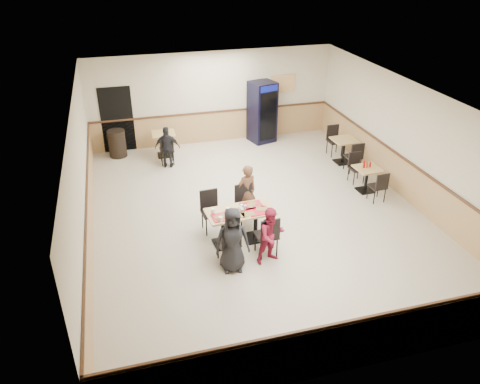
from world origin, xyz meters
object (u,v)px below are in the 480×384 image
object	(u,v)px
pepsi_cooler	(262,112)
diner_man_opposite	(247,192)
main_table	(240,221)
lone_diner	(167,147)
diner_woman_left	(232,240)
side_table_near	(367,176)
trash_bin	(117,144)
side_table_far	(344,147)
back_table	(164,141)
diner_woman_right	(271,235)

from	to	relation	value
pepsi_cooler	diner_man_opposite	bearing A→B (deg)	-126.91
main_table	lone_diner	size ratio (longest dim) A/B	1.21
diner_woman_left	lone_diner	xyz separation A→B (m)	(-0.60, 5.31, -0.08)
diner_woman_left	pepsi_cooler	xyz separation A→B (m)	(2.73, 6.57, 0.29)
side_table_near	trash_bin	bearing A→B (deg)	146.80
side_table_far	lone_diner	bearing A→B (deg)	167.89
main_table	diner_man_opposite	bearing A→B (deg)	62.10
diner_man_opposite	side_table_near	size ratio (longest dim) A/B	2.06
diner_woman_left	lone_diner	bearing A→B (deg)	102.68
diner_woman_left	diner_man_opposite	distance (m)	2.04
diner_man_opposite	side_table_near	bearing A→B (deg)	172.78
diner_woman_left	side_table_far	world-z (taller)	diner_woman_left
main_table	diner_woman_left	size ratio (longest dim) A/B	1.07
diner_man_opposite	pepsi_cooler	bearing A→B (deg)	-127.07
main_table	back_table	distance (m)	5.34
diner_woman_left	diner_woman_right	size ratio (longest dim) A/B	1.12
diner_woman_right	side_table_near	world-z (taller)	diner_woman_right
side_table_near	trash_bin	size ratio (longest dim) A/B	0.81
diner_woman_right	side_table_near	bearing A→B (deg)	19.77
diner_man_opposite	pepsi_cooler	xyz separation A→B (m)	(1.90, 4.70, 0.30)
side_table_far	pepsi_cooler	size ratio (longest dim) A/B	0.38
side_table_near	main_table	bearing A→B (deg)	-160.15
lone_diner	pepsi_cooler	distance (m)	3.58
lone_diner	back_table	distance (m)	0.87
back_table	trash_bin	size ratio (longest dim) A/B	0.89
lone_diner	side_table_near	bearing A→B (deg)	161.86
main_table	diner_woman_left	xyz separation A→B (m)	(-0.42, -0.93, 0.19)
diner_woman_left	lone_diner	distance (m)	5.35
back_table	pepsi_cooler	distance (m)	3.40
main_table	trash_bin	distance (m)	6.10
back_table	side_table_near	bearing A→B (deg)	-37.67
main_table	side_table_near	world-z (taller)	main_table
diner_woman_left	side_table_near	distance (m)	4.95
diner_woman_right	back_table	bearing A→B (deg)	89.84
diner_woman_right	diner_man_opposite	bearing A→B (deg)	76.83
diner_man_opposite	lone_diner	xyz separation A→B (m)	(-1.44, 3.45, -0.08)
main_table	side_table_far	size ratio (longest dim) A/B	2.02
main_table	trash_bin	bearing A→B (deg)	109.94
diner_woman_right	pepsi_cooler	xyz separation A→B (m)	(1.89, 6.51, 0.37)
diner_woman_left	trash_bin	xyz separation A→B (m)	(-2.03, 6.52, -0.29)
diner_man_opposite	side_table_far	distance (m)	4.42
diner_woman_right	lone_diner	world-z (taller)	diner_woman_right
side_table_far	trash_bin	world-z (taller)	trash_bin
main_table	side_table_far	world-z (taller)	main_table
diner_woman_left	diner_man_opposite	bearing A→B (deg)	72.00
diner_woman_right	trash_bin	world-z (taller)	diner_woman_right
lone_diner	back_table	size ratio (longest dim) A/B	1.67
main_table	diner_woman_right	size ratio (longest dim) A/B	1.20
back_table	pepsi_cooler	world-z (taller)	pepsi_cooler
back_table	diner_woman_left	bearing A→B (deg)	-84.42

